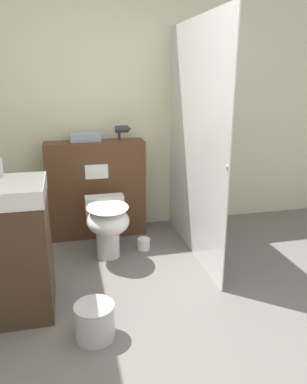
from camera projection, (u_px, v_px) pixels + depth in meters
ground_plane at (181, 363)px, 2.18m from camera, size 12.00×12.00×0.00m
wall_back at (121, 110)px, 3.82m from camera, size 8.00×0.06×2.50m
partition_panel at (97, 189)px, 3.78m from camera, size 0.97×0.25×0.98m
shower_glass at (194, 143)px, 3.28m from camera, size 0.04×1.51×2.05m
toilet at (108, 222)px, 3.33m from camera, size 0.37×0.55×0.53m
sink_vanity at (8, 250)px, 2.52m from camera, size 0.56×0.50×1.08m
hair_drier at (122, 130)px, 3.68m from camera, size 0.16×0.07×0.14m
folded_towel at (85, 137)px, 3.63m from camera, size 0.30×0.15×0.08m
spare_toilet_roll at (144, 244)px, 3.58m from camera, size 0.12×0.12×0.11m
waste_bin at (95, 321)px, 2.36m from camera, size 0.26×0.26×0.23m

